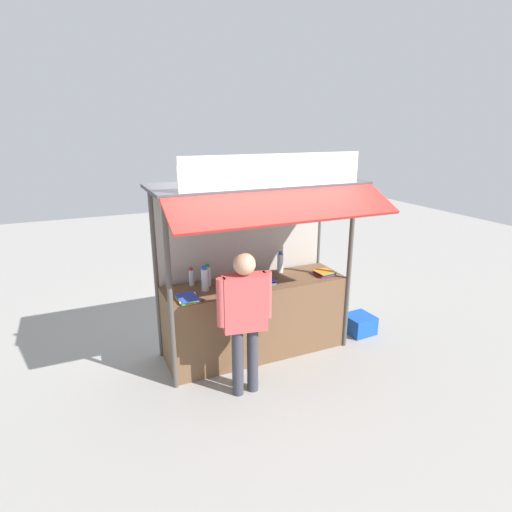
% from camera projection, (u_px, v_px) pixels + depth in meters
% --- Properties ---
extents(ground_plane, '(20.00, 20.00, 0.00)m').
position_uv_depth(ground_plane, '(256.00, 351.00, 5.50)').
color(ground_plane, gray).
extents(stall_counter, '(2.32, 0.69, 0.98)m').
position_uv_depth(stall_counter, '(256.00, 318.00, 5.35)').
color(stall_counter, brown).
rests_on(stall_counter, ground).
extents(stall_structure, '(2.52, 1.49, 2.59)m').
position_uv_depth(stall_structure, '(254.00, 236.00, 5.09)').
color(stall_structure, '#4C4742').
rests_on(stall_structure, ground).
extents(water_bottle_far_right, '(0.06, 0.06, 0.23)m').
position_uv_depth(water_bottle_far_right, '(191.00, 277.00, 5.08)').
color(water_bottle_far_right, silver).
rests_on(water_bottle_far_right, stall_counter).
extents(water_bottle_right, '(0.09, 0.09, 0.31)m').
position_uv_depth(water_bottle_right, '(205.00, 279.00, 4.91)').
color(water_bottle_right, silver).
rests_on(water_bottle_right, stall_counter).
extents(water_bottle_front_left, '(0.08, 0.08, 0.29)m').
position_uv_depth(water_bottle_front_left, '(280.00, 263.00, 5.54)').
color(water_bottle_front_left, silver).
rests_on(water_bottle_front_left, stall_counter).
extents(water_bottle_back_left, '(0.08, 0.08, 0.28)m').
position_uv_depth(water_bottle_back_left, '(208.00, 276.00, 5.06)').
color(water_bottle_back_left, silver).
rests_on(water_bottle_back_left, stall_counter).
extents(magazine_stack_back_right, '(0.25, 0.30, 0.05)m').
position_uv_depth(magazine_stack_back_right, '(238.00, 289.00, 4.94)').
color(magazine_stack_back_right, yellow).
rests_on(magazine_stack_back_right, stall_counter).
extents(magazine_stack_front_right, '(0.23, 0.29, 0.06)m').
position_uv_depth(magazine_stack_front_right, '(265.00, 281.00, 5.19)').
color(magazine_stack_front_right, green).
rests_on(magazine_stack_front_right, stall_counter).
extents(magazine_stack_mid_left, '(0.25, 0.25, 0.06)m').
position_uv_depth(magazine_stack_mid_left, '(324.00, 273.00, 5.46)').
color(magazine_stack_mid_left, orange).
rests_on(magazine_stack_mid_left, stall_counter).
extents(magazine_stack_center, '(0.25, 0.31, 0.04)m').
position_uv_depth(magazine_stack_center, '(188.00, 298.00, 4.67)').
color(magazine_stack_center, yellow).
rests_on(magazine_stack_center, stall_counter).
extents(banana_bunch_leftmost, '(0.10, 0.10, 0.23)m').
position_uv_depth(banana_bunch_leftmost, '(292.00, 212.00, 4.62)').
color(banana_bunch_leftmost, '#332D23').
extents(banana_bunch_inner_left, '(0.09, 0.09, 0.25)m').
position_uv_depth(banana_bunch_inner_left, '(219.00, 219.00, 4.29)').
color(banana_bunch_inner_left, '#332D23').
extents(banana_bunch_inner_right, '(0.09, 0.09, 0.24)m').
position_uv_depth(banana_bunch_inner_right, '(247.00, 217.00, 4.41)').
color(banana_bunch_inner_right, '#332D23').
extents(vendor_person, '(0.62, 0.27, 1.63)m').
position_uv_depth(vendor_person, '(245.00, 312.00, 4.37)').
color(vendor_person, '#383842').
rests_on(vendor_person, ground).
extents(plastic_crate, '(0.40, 0.40, 0.26)m').
position_uv_depth(plastic_crate, '(359.00, 324.00, 5.96)').
color(plastic_crate, '#194CB2').
rests_on(plastic_crate, ground).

